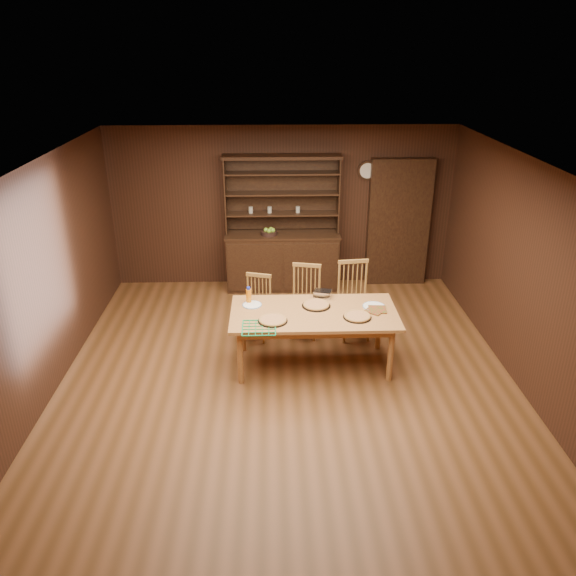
{
  "coord_description": "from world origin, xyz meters",
  "views": [
    {
      "loc": [
        -0.18,
        -5.84,
        3.81
      ],
      "look_at": [
        0.02,
        0.4,
        1.02
      ],
      "focal_mm": 35.0,
      "sensor_mm": 36.0,
      "label": 1
    }
  ],
  "objects_px": {
    "chair_right": "(353,297)",
    "juice_bottle": "(249,296)",
    "china_hutch": "(282,253)",
    "chair_left": "(257,305)",
    "dining_table": "(314,317)",
    "chair_center": "(305,298)"
  },
  "relations": [
    {
      "from": "chair_left",
      "to": "chair_center",
      "type": "xyz_separation_m",
      "value": [
        0.66,
        0.07,
        0.06
      ]
    },
    {
      "from": "china_hutch",
      "to": "chair_right",
      "type": "bearing_deg",
      "value": -60.68
    },
    {
      "from": "chair_left",
      "to": "chair_right",
      "type": "relative_size",
      "value": 0.84
    },
    {
      "from": "chair_left",
      "to": "juice_bottle",
      "type": "relative_size",
      "value": 4.19
    },
    {
      "from": "chair_left",
      "to": "juice_bottle",
      "type": "distance_m",
      "value": 0.63
    },
    {
      "from": "chair_center",
      "to": "chair_right",
      "type": "relative_size",
      "value": 0.94
    },
    {
      "from": "chair_right",
      "to": "juice_bottle",
      "type": "distance_m",
      "value": 1.53
    },
    {
      "from": "chair_center",
      "to": "juice_bottle",
      "type": "xyz_separation_m",
      "value": [
        -0.75,
        -0.58,
        0.32
      ]
    },
    {
      "from": "dining_table",
      "to": "juice_bottle",
      "type": "relative_size",
      "value": 9.42
    },
    {
      "from": "china_hutch",
      "to": "juice_bottle",
      "type": "height_order",
      "value": "china_hutch"
    },
    {
      "from": "dining_table",
      "to": "chair_left",
      "type": "height_order",
      "value": "chair_left"
    },
    {
      "from": "dining_table",
      "to": "chair_left",
      "type": "distance_m",
      "value": 1.08
    },
    {
      "from": "chair_center",
      "to": "china_hutch",
      "type": "bearing_deg",
      "value": 112.08
    },
    {
      "from": "chair_center",
      "to": "juice_bottle",
      "type": "bearing_deg",
      "value": -130.37
    },
    {
      "from": "juice_bottle",
      "to": "dining_table",
      "type": "bearing_deg",
      "value": -19.08
    },
    {
      "from": "china_hutch",
      "to": "chair_right",
      "type": "distance_m",
      "value": 1.91
    },
    {
      "from": "china_hutch",
      "to": "chair_left",
      "type": "bearing_deg",
      "value": -102.74
    },
    {
      "from": "china_hutch",
      "to": "chair_right",
      "type": "height_order",
      "value": "china_hutch"
    },
    {
      "from": "chair_left",
      "to": "chair_center",
      "type": "distance_m",
      "value": 0.67
    },
    {
      "from": "china_hutch",
      "to": "juice_bottle",
      "type": "bearing_deg",
      "value": -102.19
    },
    {
      "from": "chair_left",
      "to": "chair_right",
      "type": "xyz_separation_m",
      "value": [
        1.32,
        0.01,
        0.1
      ]
    },
    {
      "from": "chair_center",
      "to": "chair_right",
      "type": "xyz_separation_m",
      "value": [
        0.65,
        -0.06,
        0.04
      ]
    }
  ]
}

